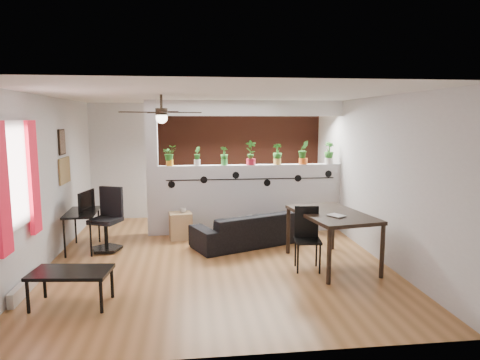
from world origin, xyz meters
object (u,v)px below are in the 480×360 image
object	(u,v)px
potted_plant_0	(169,155)
dining_table	(332,218)
sofa	(248,229)
coffee_table	(71,274)
potted_plant_2	(224,155)
potted_plant_1	(197,155)
office_chair	(108,223)
potted_plant_4	(277,153)
potted_plant_5	(303,152)
cup	(183,210)
computer_desk	(82,215)
potted_plant_3	(251,152)
folding_chair	(307,232)
ceiling_fan	(162,114)
potted_plant_6	(329,152)
cube_shelf	(181,226)

from	to	relation	value
potted_plant_0	dining_table	distance (m)	3.39
sofa	coffee_table	bearing A→B (deg)	20.27
potted_plant_2	potted_plant_1	bearing A→B (deg)	180.00
potted_plant_2	office_chair	distance (m)	2.52
potted_plant_4	potted_plant_5	size ratio (longest dim) A/B	0.88
potted_plant_0	potted_plant_1	size ratio (longest dim) A/B	1.09
potted_plant_1	potted_plant_5	size ratio (longest dim) A/B	0.77
potted_plant_1	cup	world-z (taller)	potted_plant_1
sofa	computer_desk	size ratio (longest dim) A/B	1.98
potted_plant_3	folding_chair	world-z (taller)	potted_plant_3
potted_plant_5	sofa	bearing A→B (deg)	-144.75
ceiling_fan	sofa	world-z (taller)	ceiling_fan
potted_plant_0	potted_plant_4	bearing A→B (deg)	0.00
potted_plant_5	cup	bearing A→B (deg)	-171.91
dining_table	ceiling_fan	bearing A→B (deg)	173.45
dining_table	cup	bearing A→B (deg)	142.57
potted_plant_5	office_chair	bearing A→B (deg)	-165.98
cup	dining_table	world-z (taller)	dining_table
potted_plant_3	potted_plant_6	world-z (taller)	potted_plant_3
potted_plant_2	computer_desk	world-z (taller)	potted_plant_2
cup	potted_plant_1	bearing A→B (deg)	50.11
cup	folding_chair	distance (m)	2.64
potted_plant_2	coffee_table	world-z (taller)	potted_plant_2
potted_plant_2	computer_desk	xyz separation A→B (m)	(-2.52, -0.85, -0.93)
computer_desk	dining_table	bearing A→B (deg)	-17.30
cube_shelf	dining_table	world-z (taller)	dining_table
potted_plant_3	potted_plant_5	xyz separation A→B (m)	(1.05, -0.00, -0.01)
ceiling_fan	potted_plant_2	world-z (taller)	ceiling_fan
folding_chair	computer_desk	bearing A→B (deg)	159.35
potted_plant_6	potted_plant_3	bearing A→B (deg)	180.00
potted_plant_4	ceiling_fan	bearing A→B (deg)	-139.76
potted_plant_2	potted_plant_3	size ratio (longest dim) A/B	0.75
sofa	cup	size ratio (longest dim) A/B	16.40
potted_plant_3	office_chair	world-z (taller)	potted_plant_3
cup	potted_plant_6	bearing A→B (deg)	6.65
cube_shelf	folding_chair	world-z (taller)	folding_chair
potted_plant_5	coffee_table	size ratio (longest dim) A/B	0.48
potted_plant_3	coffee_table	distance (m)	4.28
cube_shelf	potted_plant_4	bearing A→B (deg)	1.89
potted_plant_2	cube_shelf	distance (m)	1.59
ceiling_fan	sofa	bearing A→B (deg)	33.18
potted_plant_2	computer_desk	bearing A→B (deg)	-161.46
computer_desk	folding_chair	xyz separation A→B (m)	(3.59, -1.35, -0.06)
sofa	office_chair	world-z (taller)	office_chair
ceiling_fan	office_chair	size ratio (longest dim) A/B	1.12
potted_plant_3	potted_plant_5	distance (m)	1.05
ceiling_fan	cup	world-z (taller)	ceiling_fan
folding_chair	potted_plant_4	bearing A→B (deg)	90.25
potted_plant_2	potted_plant_6	world-z (taller)	potted_plant_6
potted_plant_2	sofa	xyz separation A→B (m)	(0.35, -0.87, -1.27)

